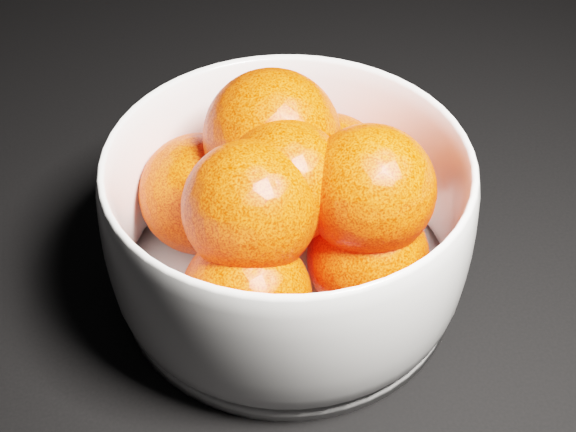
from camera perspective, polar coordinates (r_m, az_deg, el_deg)
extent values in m
cylinder|color=silver|center=(0.53, 0.00, -4.33)|extent=(0.21, 0.21, 0.01)
sphere|color=#F63208|center=(0.53, 2.88, 3.02)|extent=(0.08, 0.08, 0.08)
sphere|color=#F63208|center=(0.52, -6.25, 1.57)|extent=(0.08, 0.08, 0.08)
sphere|color=#F63208|center=(0.46, -2.97, -5.72)|extent=(0.07, 0.07, 0.07)
sphere|color=#F63208|center=(0.48, 5.68, -2.90)|extent=(0.07, 0.07, 0.07)
sphere|color=#F63208|center=(0.49, -1.14, 5.59)|extent=(0.08, 0.08, 0.08)
sphere|color=#F63208|center=(0.44, -2.70, 0.57)|extent=(0.08, 0.08, 0.08)
sphere|color=#F63208|center=(0.46, 5.82, 1.85)|extent=(0.08, 0.08, 0.08)
sphere|color=#F63208|center=(0.46, -0.20, 2.44)|extent=(0.07, 0.07, 0.07)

